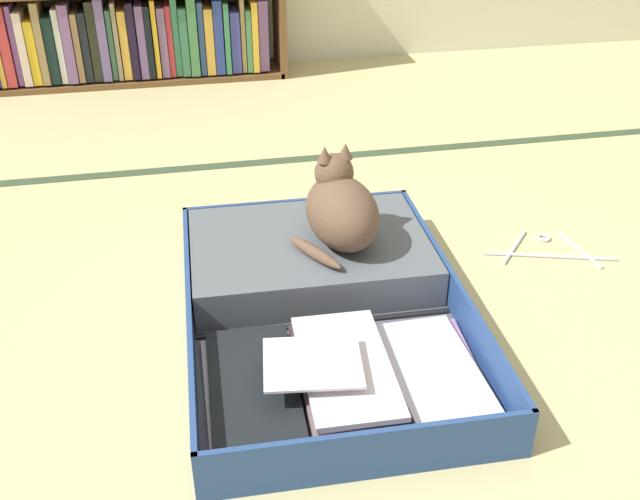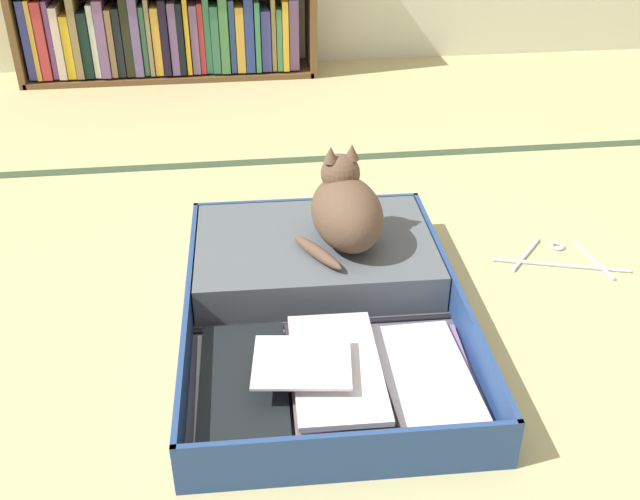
% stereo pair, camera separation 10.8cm
% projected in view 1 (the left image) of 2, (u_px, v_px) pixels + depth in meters
% --- Properties ---
extents(ground_plane, '(10.00, 10.00, 0.00)m').
position_uv_depth(ground_plane, '(372.00, 394.00, 1.61)').
color(ground_plane, '#C1B97F').
extents(tatami_border, '(4.80, 0.05, 0.00)m').
position_uv_depth(tatami_border, '(283.00, 160.00, 2.64)').
color(tatami_border, '#35492F').
rests_on(tatami_border, ground_plane).
extents(open_suitcase, '(0.67, 0.96, 0.12)m').
position_uv_depth(open_suitcase, '(318.00, 293.00, 1.85)').
color(open_suitcase, navy).
rests_on(open_suitcase, ground_plane).
extents(black_cat, '(0.25, 0.29, 0.25)m').
position_uv_depth(black_cat, '(340.00, 209.00, 1.88)').
color(black_cat, brown).
rests_on(black_cat, open_suitcase).
extents(clothes_hanger, '(0.35, 0.23, 0.01)m').
position_uv_depth(clothes_hanger, '(548.00, 250.00, 2.11)').
color(clothes_hanger, silver).
rests_on(clothes_hanger, ground_plane).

